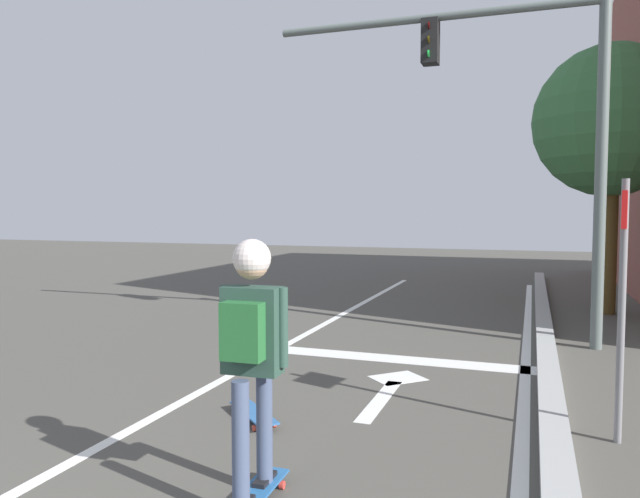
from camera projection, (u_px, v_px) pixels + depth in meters
name	position (u px, v px, depth m)	size (l,w,h in m)	color
lane_line_center	(234.00, 373.00, 7.04)	(0.12, 20.00, 0.01)	silver
lane_line_curbside	(524.00, 403.00, 5.96)	(0.12, 20.00, 0.01)	silver
stop_bar	(399.00, 359.00, 7.72)	(3.38, 0.40, 0.01)	silver
lane_arrow_stem	(380.00, 400.00, 6.06)	(0.16, 1.40, 0.01)	silver
lane_arrow_head	(398.00, 378.00, 6.86)	(0.56, 0.44, 0.01)	silver
curb_strip	(551.00, 399.00, 5.88)	(0.24, 24.00, 0.14)	#9B9D9B
skateboard	(254.00, 496.00, 3.89)	(0.23, 0.83, 0.08)	#265D98
skater	(251.00, 334.00, 3.80)	(0.46, 0.62, 1.65)	#434F6B
spare_skateboard	(254.00, 413.00, 5.48)	(0.69, 0.66, 0.08)	#2D5E97
traffic_signal_mast	(518.00, 100.00, 8.45)	(4.75, 0.34, 4.97)	#57615E
street_sign_post	(623.00, 271.00, 4.87)	(0.10, 0.44, 2.17)	slate
roadside_tree	(611.00, 122.00, 10.95)	(2.77, 2.77, 4.94)	brown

